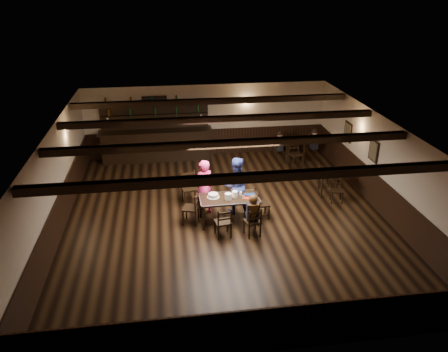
{
  "coord_description": "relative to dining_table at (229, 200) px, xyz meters",
  "views": [
    {
      "loc": [
        -1.58,
        -10.75,
        6.22
      ],
      "look_at": [
        -0.03,
        0.2,
        1.2
      ],
      "focal_mm": 35.0,
      "sensor_mm": 36.0,
      "label": 1
    }
  ],
  "objects": [
    {
      "name": "cake",
      "position": [
        -0.43,
        0.08,
        0.12
      ],
      "size": [
        0.34,
        0.34,
        0.11
      ],
      "color": "white",
      "rests_on": "dining_table"
    },
    {
      "name": "back_table_a",
      "position": [
        3.41,
        1.29,
        -0.03
      ],
      "size": [
        0.84,
        0.84,
        0.75
      ],
      "color": "black",
      "rests_on": "ground"
    },
    {
      "name": "bar_counter",
      "position": [
        -1.98,
        4.98,
        0.05
      ],
      "size": [
        4.12,
        0.7,
        2.2
      ],
      "color": "black",
      "rests_on": "ground"
    },
    {
      "name": "bg_patron_left",
      "position": [
        2.49,
        4.09,
        0.15
      ],
      "size": [
        0.22,
        0.35,
        0.71
      ],
      "color": "black",
      "rests_on": "ground"
    },
    {
      "name": "room_shell",
      "position": [
        -0.04,
        0.3,
        1.07
      ],
      "size": [
        9.02,
        10.02,
        2.71
      ],
      "color": "beige",
      "rests_on": "ground"
    },
    {
      "name": "menu_red",
      "position": [
        0.51,
        -0.06,
        0.08
      ],
      "size": [
        0.36,
        0.29,
        0.0
      ],
      "primitive_type": "cube",
      "rotation": [
        0.0,
        0.0,
        -0.25
      ],
      "color": "maroon",
      "rests_on": "dining_table"
    },
    {
      "name": "dining_table",
      "position": [
        0.0,
        0.0,
        0.0
      ],
      "size": [
        1.64,
        0.84,
        0.75
      ],
      "color": "black",
      "rests_on": "ground"
    },
    {
      "name": "seated_person",
      "position": [
        0.5,
        -0.8,
        0.12
      ],
      "size": [
        0.31,
        0.47,
        0.76
      ],
      "color": "black",
      "rests_on": "ground"
    },
    {
      "name": "drink_glass",
      "position": [
        0.34,
        0.1,
        0.13
      ],
      "size": [
        0.06,
        0.06,
        0.1
      ],
      "primitive_type": "cylinder",
      "color": "silver",
      "rests_on": "dining_table"
    },
    {
      "name": "chair_far_pushed",
      "position": [
        -1.01,
        1.35,
        -0.1
      ],
      "size": [
        0.53,
        0.51,
        0.99
      ],
      "color": "black",
      "rests_on": "ground"
    },
    {
      "name": "ground",
      "position": [
        -0.05,
        0.26,
        -0.68
      ],
      "size": [
        10.0,
        10.0,
        0.0
      ],
      "primitive_type": "plane",
      "color": "black",
      "rests_on": "ground"
    },
    {
      "name": "chair_near_right",
      "position": [
        0.52,
        -0.85,
        -0.19
      ],
      "size": [
        0.46,
        0.45,
        0.83
      ],
      "color": "black",
      "rests_on": "ground"
    },
    {
      "name": "plate_stack_b",
      "position": [
        0.16,
        0.01,
        0.16
      ],
      "size": [
        0.15,
        0.15,
        0.18
      ],
      "primitive_type": "cylinder",
      "color": "white",
      "rests_on": "dining_table"
    },
    {
      "name": "salt_shaker",
      "position": [
        0.37,
        -0.07,
        0.12
      ],
      "size": [
        0.03,
        0.03,
        0.08
      ],
      "primitive_type": "cylinder",
      "color": "silver",
      "rests_on": "dining_table"
    },
    {
      "name": "plate_stack_a",
      "position": [
        -0.04,
        -0.09,
        0.16
      ],
      "size": [
        0.18,
        0.18,
        0.17
      ],
      "primitive_type": "cylinder",
      "color": "white",
      "rests_on": "dining_table"
    },
    {
      "name": "back_table_b",
      "position": [
        2.96,
        4.26,
        -0.02
      ],
      "size": [
        1.08,
        1.08,
        0.75
      ],
      "color": "black",
      "rests_on": "ground"
    },
    {
      "name": "chair_end_left",
      "position": [
        -0.98,
        0.07,
        -0.14
      ],
      "size": [
        0.52,
        0.53,
        0.93
      ],
      "color": "black",
      "rests_on": "ground"
    },
    {
      "name": "tea_light",
      "position": [
        0.01,
        0.07,
        0.1
      ],
      "size": [
        0.05,
        0.05,
        0.06
      ],
      "color": "#A5A8AD",
      "rests_on": "dining_table"
    },
    {
      "name": "man_blue",
      "position": [
        0.27,
        0.56,
        0.17
      ],
      "size": [
        0.86,
        0.7,
        1.69
      ],
      "primitive_type": "imported",
      "rotation": [
        0.0,
        0.0,
        3.07
      ],
      "color": "navy",
      "rests_on": "ground"
    },
    {
      "name": "chair_end_right",
      "position": [
        0.88,
        0.12,
        -0.17
      ],
      "size": [
        0.41,
        0.43,
        0.86
      ],
      "color": "black",
      "rests_on": "ground"
    },
    {
      "name": "chair_near_left",
      "position": [
        -0.26,
        -0.8,
        -0.17
      ],
      "size": [
        0.45,
        0.44,
        0.86
      ],
      "color": "black",
      "rests_on": "ground"
    },
    {
      "name": "woman_pink",
      "position": [
        -0.64,
        0.56,
        0.15
      ],
      "size": [
        0.71,
        0.61,
        1.66
      ],
      "primitive_type": "imported",
      "rotation": [
        0.0,
        0.0,
        3.56
      ],
      "color": "#F7315C",
      "rests_on": "ground"
    },
    {
      "name": "bg_patron_right",
      "position": [
        3.79,
        4.07,
        0.16
      ],
      "size": [
        0.24,
        0.37,
        0.75
      ],
      "color": "black",
      "rests_on": "ground"
    },
    {
      "name": "menu_blue",
      "position": [
        0.6,
        0.09,
        0.08
      ],
      "size": [
        0.32,
        0.24,
        0.0
      ],
      "primitive_type": "cube",
      "rotation": [
        0.0,
        0.0,
        -0.09
      ],
      "color": "navy",
      "rests_on": "dining_table"
    },
    {
      "name": "pepper_shaker",
      "position": [
        0.38,
        -0.1,
        0.12
      ],
      "size": [
        0.03,
        0.03,
        0.08
      ],
      "primitive_type": "cylinder",
      "color": "#A5A8AD",
      "rests_on": "dining_table"
    }
  ]
}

